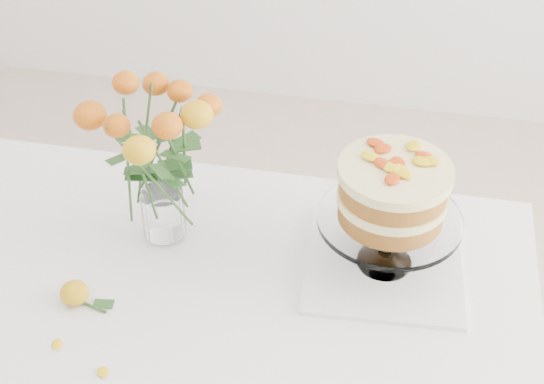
# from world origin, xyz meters

# --- Properties ---
(table) EXTENTS (1.43, 0.93, 0.76)m
(table) POSITION_xyz_m (0.00, 0.00, 0.67)
(table) COLOR tan
(table) RESTS_ON ground
(napkin) EXTENTS (0.32, 0.32, 0.01)m
(napkin) POSITION_xyz_m (0.42, 0.21, 0.76)
(napkin) COLOR white
(napkin) RESTS_ON table
(cake_stand) EXTENTS (0.27, 0.27, 0.24)m
(cake_stand) POSITION_xyz_m (0.42, 0.21, 0.93)
(cake_stand) COLOR white
(cake_stand) RESTS_ON napkin
(rose_vase) EXTENTS (0.31, 0.31, 0.43)m
(rose_vase) POSITION_xyz_m (-0.02, 0.21, 1.01)
(rose_vase) COLOR white
(rose_vase) RESTS_ON table
(loose_rose_near) EXTENTS (0.09, 0.05, 0.04)m
(loose_rose_near) POSITION_xyz_m (-0.13, 0.00, 0.78)
(loose_rose_near) COLOR orange
(loose_rose_near) RESTS_ON table
(stray_petal_a) EXTENTS (0.03, 0.02, 0.00)m
(stray_petal_a) POSITION_xyz_m (-0.12, -0.10, 0.76)
(stray_petal_a) COLOR yellow
(stray_petal_a) RESTS_ON table
(stray_petal_b) EXTENTS (0.03, 0.02, 0.00)m
(stray_petal_b) POSITION_xyz_m (-0.02, -0.14, 0.76)
(stray_petal_b) COLOR yellow
(stray_petal_b) RESTS_ON table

